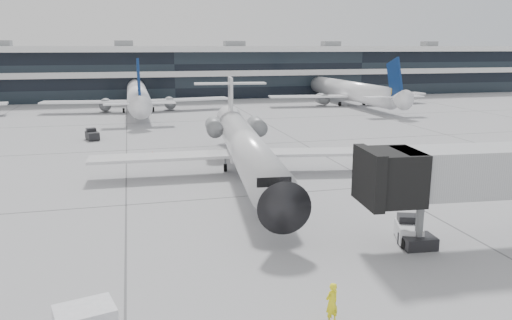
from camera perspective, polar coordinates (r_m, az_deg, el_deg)
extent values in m
plane|color=gray|center=(38.19, 0.56, -4.03)|extent=(220.00, 220.00, 0.00)
cube|color=black|center=(117.87, -9.75, 9.69)|extent=(170.00, 22.00, 10.00)
cylinder|color=silver|center=(42.84, -1.09, 1.36)|extent=(5.79, 26.95, 3.01)
cone|color=black|center=(28.50, 2.64, -4.56)|extent=(3.32, 3.42, 3.01)
cone|color=silver|center=(57.66, -2.96, 4.66)|extent=(3.22, 3.85, 2.86)
cube|color=silver|center=(43.83, -10.72, 0.36)|extent=(12.37, 3.33, 0.25)
cube|color=silver|center=(45.50, 7.84, 0.92)|extent=(12.59, 4.99, 0.25)
cylinder|color=slate|center=(51.53, -4.82, 3.78)|extent=(2.06, 3.95, 1.67)
cylinder|color=slate|center=(51.98, 0.11, 3.90)|extent=(2.06, 3.95, 1.67)
cube|color=silver|center=(56.71, -2.92, 6.91)|extent=(0.61, 2.92, 5.02)
cube|color=silver|center=(56.99, -2.99, 8.74)|extent=(8.18, 2.61, 0.18)
cylinder|color=black|center=(33.28, 1.20, -6.05)|extent=(0.27, 0.64, 0.62)
cylinder|color=black|center=(45.32, -3.52, -0.88)|extent=(0.34, 0.74, 0.71)
cylinder|color=black|center=(45.70, 0.66, -0.74)|extent=(0.34, 0.74, 0.71)
cube|color=black|center=(27.95, 15.43, -1.80)|extent=(2.90, 3.45, 2.83)
cylinder|color=slate|center=(29.50, 18.16, -6.96)|extent=(0.44, 0.44, 2.83)
cube|color=black|center=(29.86, 18.02, -8.88)|extent=(1.93, 1.57, 0.71)
imported|color=#FFF51A|center=(21.35, 8.65, -15.85)|extent=(0.75, 0.63, 1.77)
cube|color=silver|center=(30.62, 17.03, -7.86)|extent=(2.01, 2.54, 0.91)
cube|color=black|center=(30.88, 16.94, -6.48)|extent=(1.36, 1.24, 0.51)
cylinder|color=black|center=(31.38, 15.72, -7.91)|extent=(0.33, 0.48, 0.44)
cylinder|color=black|center=(31.58, 17.73, -7.91)|extent=(0.33, 0.48, 0.44)
cylinder|color=black|center=(29.89, 16.21, -9.00)|extent=(0.33, 0.48, 0.44)
cylinder|color=black|center=(30.11, 18.32, -8.99)|extent=(0.33, 0.48, 0.44)
cone|color=#FF5A0D|center=(52.24, -11.71, 0.66)|extent=(0.40, 0.40, 0.63)
cube|color=#FF5A0D|center=(52.30, -11.70, 0.35)|extent=(0.52, 0.52, 0.03)
cube|color=black|center=(63.79, -18.20, 2.68)|extent=(1.87, 2.46, 0.89)
cube|color=black|center=(64.17, -18.34, 3.26)|extent=(1.30, 1.17, 0.49)
cylinder|color=black|center=(64.49, -18.81, 2.44)|extent=(0.30, 0.47, 0.44)
cylinder|color=black|center=(64.72, -17.87, 2.54)|extent=(0.30, 0.47, 0.44)
cylinder|color=black|center=(62.97, -18.49, 2.23)|extent=(0.30, 0.47, 0.44)
cylinder|color=black|center=(63.20, -17.53, 2.33)|extent=(0.30, 0.47, 0.44)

